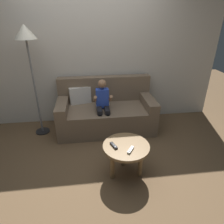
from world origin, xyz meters
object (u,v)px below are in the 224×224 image
coffee_table (126,150)px  game_remote_black_center (114,146)px  couch (106,112)px  game_remote_white_near_edge (131,150)px  person_seated_on_couch (103,104)px  floor_lamp (26,42)px

coffee_table → game_remote_black_center: 0.18m
couch → game_remote_white_near_edge: bearing=-82.7°
person_seated_on_couch → game_remote_white_near_edge: bearing=-78.8°
couch → floor_lamp: bearing=-178.3°
person_seated_on_couch → coffee_table: (0.20, -1.04, -0.17)m
coffee_table → floor_lamp: (-1.27, 1.18, 1.16)m
person_seated_on_couch → game_remote_black_center: (0.04, -1.05, -0.08)m
game_remote_black_center → person_seated_on_couch: bearing=92.4°
couch → coffee_table: bearing=-83.4°
floor_lamp → couch: bearing=1.7°
coffee_table → person_seated_on_couch: bearing=100.8°
game_remote_black_center → floor_lamp: floor_lamp is taller
floor_lamp → game_remote_white_near_edge: bearing=-45.0°
coffee_table → game_remote_black_center: bearing=-176.7°
couch → game_remote_black_center: size_ratio=11.58×
couch → floor_lamp: floor_lamp is taller
game_remote_white_near_edge → game_remote_black_center: bearing=149.5°
coffee_table → floor_lamp: size_ratio=0.33×
couch → coffee_table: couch is taller
couch → game_remote_white_near_edge: couch is taller
person_seated_on_couch → game_remote_black_center: person_seated_on_couch is taller
coffee_table → floor_lamp: floor_lamp is taller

